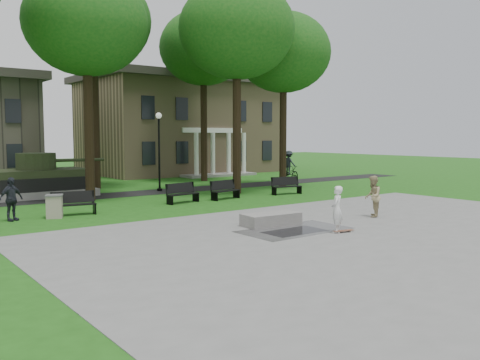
{
  "coord_description": "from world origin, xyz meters",
  "views": [
    {
      "loc": [
        -14.21,
        -14.95,
        3.35
      ],
      "look_at": [
        -0.66,
        2.76,
        1.4
      ],
      "focal_mm": 38.0,
      "sensor_mm": 36.0,
      "label": 1
    }
  ],
  "objects_px": {
    "concrete_block": "(271,219)",
    "skateboarder": "(337,209)",
    "park_bench_0": "(73,203)",
    "trash_bin": "(54,206)",
    "friend_watching": "(373,196)",
    "cyclist": "(289,168)"
  },
  "relations": [
    {
      "from": "concrete_block",
      "to": "skateboarder",
      "type": "distance_m",
      "value": 2.66
    },
    {
      "from": "concrete_block",
      "to": "park_bench_0",
      "type": "height_order",
      "value": "park_bench_0"
    },
    {
      "from": "park_bench_0",
      "to": "trash_bin",
      "type": "bearing_deg",
      "value": -151.87
    },
    {
      "from": "concrete_block",
      "to": "friend_watching",
      "type": "xyz_separation_m",
      "value": [
        4.57,
        -1.08,
        0.63
      ]
    },
    {
      "from": "cyclist",
      "to": "trash_bin",
      "type": "height_order",
      "value": "cyclist"
    },
    {
      "from": "concrete_block",
      "to": "skateboarder",
      "type": "bearing_deg",
      "value": -70.74
    },
    {
      "from": "concrete_block",
      "to": "cyclist",
      "type": "height_order",
      "value": "cyclist"
    },
    {
      "from": "friend_watching",
      "to": "park_bench_0",
      "type": "height_order",
      "value": "friend_watching"
    },
    {
      "from": "trash_bin",
      "to": "cyclist",
      "type": "bearing_deg",
      "value": 19.58
    },
    {
      "from": "park_bench_0",
      "to": "trash_bin",
      "type": "relative_size",
      "value": 1.93
    },
    {
      "from": "cyclist",
      "to": "park_bench_0",
      "type": "height_order",
      "value": "cyclist"
    },
    {
      "from": "skateboarder",
      "to": "trash_bin",
      "type": "relative_size",
      "value": 1.68
    },
    {
      "from": "skateboarder",
      "to": "friend_watching",
      "type": "height_order",
      "value": "friend_watching"
    },
    {
      "from": "friend_watching",
      "to": "park_bench_0",
      "type": "xyz_separation_m",
      "value": [
        -9.56,
        8.07,
        -0.35
      ]
    },
    {
      "from": "concrete_block",
      "to": "skateboarder",
      "type": "height_order",
      "value": "skateboarder"
    },
    {
      "from": "friend_watching",
      "to": "park_bench_0",
      "type": "relative_size",
      "value": 0.92
    },
    {
      "from": "concrete_block",
      "to": "friend_watching",
      "type": "relative_size",
      "value": 1.29
    },
    {
      "from": "concrete_block",
      "to": "trash_bin",
      "type": "distance_m",
      "value": 8.9
    },
    {
      "from": "cyclist",
      "to": "skateboarder",
      "type": "bearing_deg",
      "value": 134.56
    },
    {
      "from": "trash_bin",
      "to": "concrete_block",
      "type": "bearing_deg",
      "value": -48.79
    },
    {
      "from": "skateboarder",
      "to": "friend_watching",
      "type": "relative_size",
      "value": 0.95
    },
    {
      "from": "trash_bin",
      "to": "skateboarder",
      "type": "bearing_deg",
      "value": -53.7
    }
  ]
}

